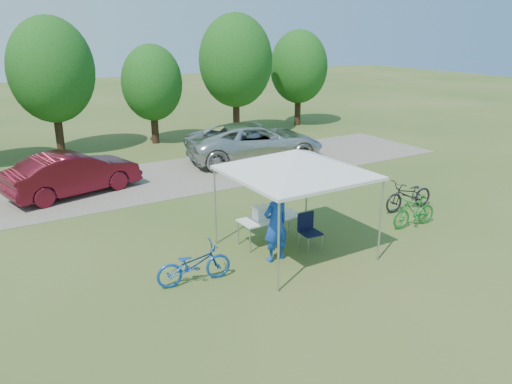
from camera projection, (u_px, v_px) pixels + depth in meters
The scene contains 14 objects.
ground at pixel (294, 251), 12.98m from camera, with size 100.00×100.00×0.00m, color #2D5119.
gravel_strip at pixel (175, 177), 19.47m from camera, with size 24.00×5.00×0.02m, color gray.
canopy at pixel (296, 152), 12.15m from camera, with size 4.53×4.53×3.00m.
treeline at pixel (115, 73), 23.12m from camera, with size 24.89×4.28×6.30m.
folding_table at pixel (270, 219), 13.36m from camera, with size 1.73×0.72×0.71m.
folding_chair at pixel (308, 228), 13.05m from camera, with size 0.51×0.53×0.95m.
cooler at pixel (263, 213), 13.17m from camera, with size 0.50×0.34×0.36m.
ice_cream_cup at pixel (283, 214), 13.48m from camera, with size 0.09×0.09×0.06m, color yellow.
cyclist at pixel (276, 224), 12.23m from camera, with size 0.71×0.46×1.94m, color #1642B8.
bike_blue at pixel (194, 264), 11.27m from camera, with size 0.61×1.74×0.91m, color #1247A3.
bike_green at pixel (414, 212), 14.48m from camera, with size 0.43×1.54×0.92m, color #197325.
bike_dark at pixel (409, 195), 15.81m from camera, with size 0.66×1.88×0.99m, color black.
minivan at pixel (255, 142), 21.49m from camera, with size 2.74×5.94×1.65m, color beige.
sedan at pixel (73, 173), 17.22m from camera, with size 1.57×4.51×1.49m, color #550E19.
Camera 1 is at (-6.99, -9.60, 5.55)m, focal length 35.00 mm.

